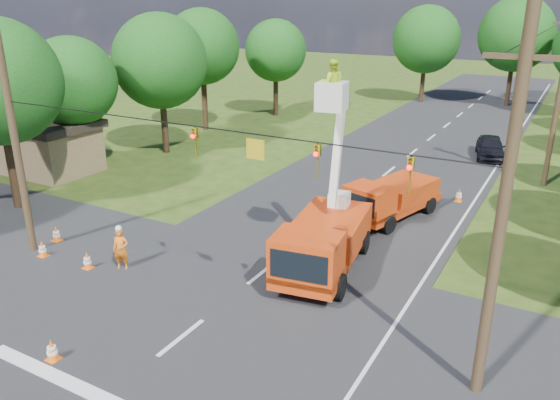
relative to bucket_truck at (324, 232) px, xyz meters
The scene contains 28 objects.
ground 13.98m from the bucket_truck, 98.09° to the left, with size 140.00×140.00×0.00m, color #2A4314.
road_main 13.98m from the bucket_truck, 98.09° to the left, with size 12.00×100.00×0.06m, color black.
road_cross 4.98m from the bucket_truck, 114.62° to the right, with size 56.00×10.00×0.07m, color black.
stop_bar 9.80m from the bucket_truck, 101.66° to the right, with size 9.00×0.45×0.02m, color silver.
edge_line 14.31m from the bucket_truck, 75.13° to the left, with size 0.12×90.00×0.02m, color silver.
bucket_truck is the anchor object (origin of this frame).
second_truck 6.53m from the bucket_truck, 85.49° to the left, with size 3.45×5.85×2.06m.
ground_worker 7.90m from the bucket_truck, 152.10° to the right, with size 0.62×0.41×1.71m, color #FFA015.
distant_car 20.38m from the bucket_truck, 81.98° to the left, with size 1.73×4.30×1.47m, color black.
traffic_cone_0 10.13m from the bucket_truck, 116.82° to the right, with size 0.38×0.38×0.71m.
traffic_cone_2 1.89m from the bucket_truck, 76.32° to the left, with size 0.38×0.38×0.71m.
traffic_cone_3 4.25m from the bucket_truck, 90.27° to the left, with size 0.38×0.38×0.71m.
traffic_cone_4 9.32m from the bucket_truck, 151.98° to the right, with size 0.38×0.38×0.71m.
traffic_cone_5 11.56m from the bucket_truck, 157.03° to the right, with size 0.38×0.38×0.71m.
traffic_cone_6 11.82m from the bucket_truck, 164.33° to the right, with size 0.38×0.38×0.71m.
traffic_cone_7 10.98m from the bucket_truck, 74.56° to the left, with size 0.38×0.38×0.71m.
traffic_cone_8 2.18m from the bucket_truck, 88.15° to the left, with size 0.38×0.38×0.71m.
pole_right_near 8.53m from the bucket_truck, 33.05° to the right, with size 1.80×0.30×10.00m.
pole_right_mid 17.39m from the bucket_truck, 67.41° to the left, with size 1.80×0.30×10.00m.
pole_left 12.54m from the bucket_truck, 159.59° to the right, with size 0.30×0.30×9.00m.
signal_span 5.99m from the bucket_truck, 86.34° to the right, with size 18.00×0.29×1.07m.
shed 20.30m from the bucket_truck, 169.38° to the left, with size 5.50×4.50×3.15m.
tree_left_c 19.42m from the bucket_truck, 165.59° to the left, with size 5.20×5.20×8.06m.
tree_left_d 20.55m from the bucket_truck, 147.64° to the left, with size 6.20×6.20×9.24m.
tree_left_e 26.26m from the bucket_truck, 136.59° to the left, with size 5.80×5.80×9.41m.
tree_left_f 30.97m from the bucket_truck, 123.06° to the left, with size 5.40×5.40×8.40m.
tree_far_a 39.62m from the bucket_truck, 100.17° to the left, with size 6.60×6.60×9.50m.
tree_far_b 41.07m from the bucket_truck, 88.53° to the left, with size 7.00×7.00×10.32m.
Camera 1 is at (9.77, -11.13, 9.98)m, focal length 35.00 mm.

